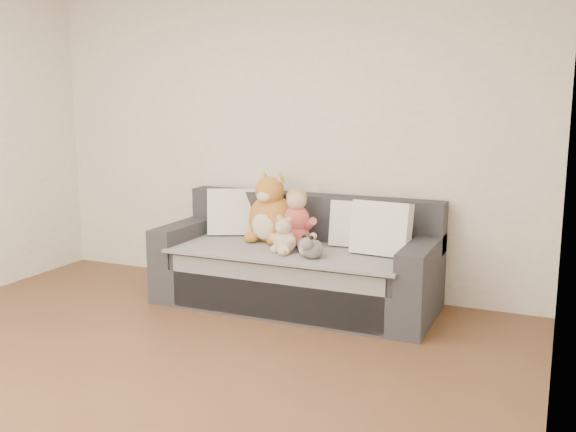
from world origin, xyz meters
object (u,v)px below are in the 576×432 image
object	(u,v)px
plush_cat	(271,215)
sippy_cup	(284,246)
sofa	(298,266)
toddler	(296,223)
teddy_bear	(284,238)

from	to	relation	value
plush_cat	sippy_cup	distance (m)	0.48
sofa	plush_cat	xyz separation A→B (m)	(-0.28, 0.10, 0.38)
plush_cat	sofa	bearing A→B (deg)	-14.96
sippy_cup	sofa	bearing A→B (deg)	90.28
toddler	teddy_bear	xyz separation A→B (m)	(-0.02, -0.21, -0.08)
toddler	plush_cat	size ratio (longest dim) A/B	0.80
sofa	plush_cat	distance (m)	0.48
sofa	toddler	xyz separation A→B (m)	(0.00, -0.04, 0.36)
toddler	teddy_bear	bearing A→B (deg)	-113.68
teddy_bear	sofa	bearing A→B (deg)	100.53
plush_cat	sippy_cup	world-z (taller)	plush_cat
toddler	sippy_cup	bearing A→B (deg)	-110.17
toddler	sippy_cup	size ratio (longest dim) A/B	4.58
toddler	plush_cat	world-z (taller)	plush_cat
teddy_bear	sippy_cup	xyz separation A→B (m)	(0.01, -0.01, -0.06)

